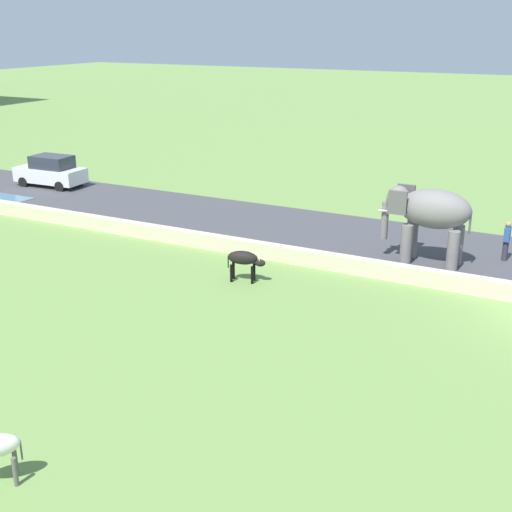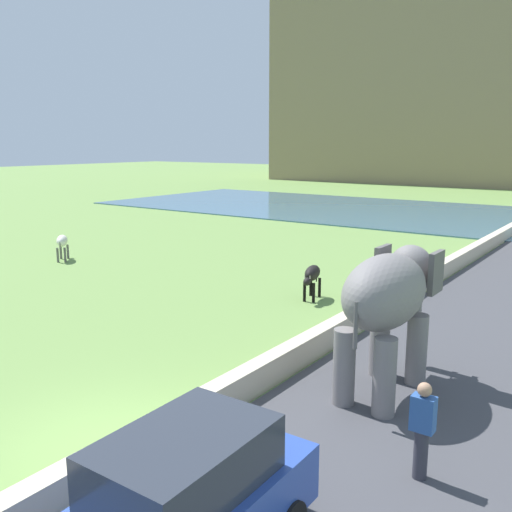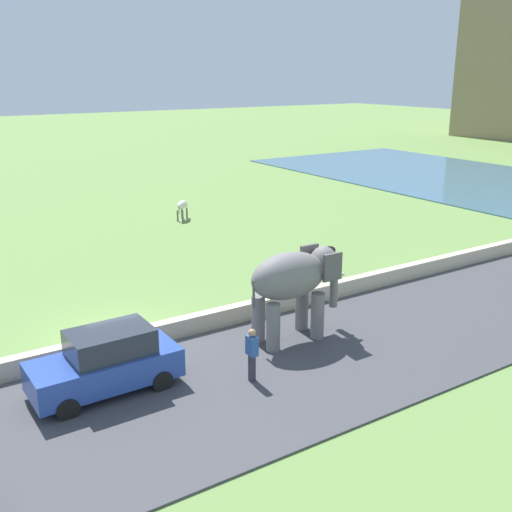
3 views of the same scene
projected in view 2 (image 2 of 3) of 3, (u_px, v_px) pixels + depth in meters
ground_plane at (93, 440)px, 9.92m from camera, size 220.00×220.00×0.00m
barrier_wall at (459, 260)px, 23.56m from camera, size 0.40×110.00×0.63m
lake at (327, 207)px, 45.58m from camera, size 36.00×18.00×0.08m
elephant at (389, 299)px, 11.45m from camera, size 1.41×3.47×2.99m
person_beside_elephant at (422, 429)px, 8.55m from camera, size 0.36×0.22×1.63m
car_blue at (177, 509)px, 6.65m from camera, size 1.84×4.02×1.80m
cow_white at (62, 242)px, 24.95m from camera, size 1.21×1.22×1.15m
cow_black at (312, 275)px, 18.68m from camera, size 0.70×1.42×1.15m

